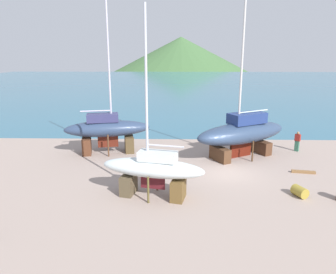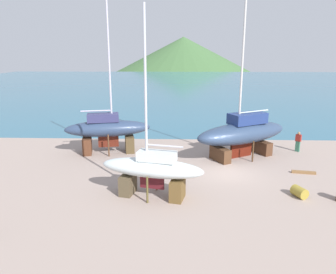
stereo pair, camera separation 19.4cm
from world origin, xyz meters
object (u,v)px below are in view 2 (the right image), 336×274
object	(u,v)px
sailboat_small_center	(152,169)
barrel_rust_near	(148,170)
barrel_tipped_right	(299,192)
sailboat_large_starboard	(108,129)
sailboat_mid_port	(243,132)
worker	(298,141)

from	to	relation	value
sailboat_small_center	barrel_rust_near	distance (m)	3.77
barrel_rust_near	barrel_tipped_right	distance (m)	9.73
sailboat_large_starboard	barrel_rust_near	world-z (taller)	sailboat_large_starboard
sailboat_mid_port	sailboat_small_center	distance (m)	10.01
sailboat_small_center	worker	size ratio (longest dim) A/B	6.27
worker	barrel_tipped_right	distance (m)	9.47
barrel_rust_near	barrel_tipped_right	world-z (taller)	barrel_rust_near
sailboat_large_starboard	sailboat_small_center	world-z (taller)	sailboat_large_starboard
sailboat_small_center	barrel_rust_near	world-z (taller)	sailboat_small_center
sailboat_large_starboard	worker	xyz separation A→B (m)	(15.91, 0.81, -1.14)
sailboat_mid_port	worker	bearing A→B (deg)	168.38
sailboat_large_starboard	sailboat_small_center	distance (m)	9.41
barrel_rust_near	barrel_tipped_right	xyz separation A→B (m)	(9.16, -3.28, -0.03)
sailboat_large_starboard	barrel_tipped_right	size ratio (longest dim) A/B	13.83
sailboat_mid_port	barrel_rust_near	distance (m)	8.43
sailboat_large_starboard	sailboat_small_center	size ratio (longest dim) A/B	1.14
sailboat_large_starboard	barrel_rust_near	xyz separation A→B (m)	(3.73, -4.88, -1.68)
sailboat_mid_port	worker	size ratio (longest dim) A/B	8.84
sailboat_large_starboard	barrel_tipped_right	xyz separation A→B (m)	(12.89, -8.16, -1.71)
sailboat_small_center	barrel_rust_near	size ratio (longest dim) A/B	11.38
worker	barrel_tipped_right	world-z (taller)	worker
sailboat_small_center	worker	world-z (taller)	sailboat_small_center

